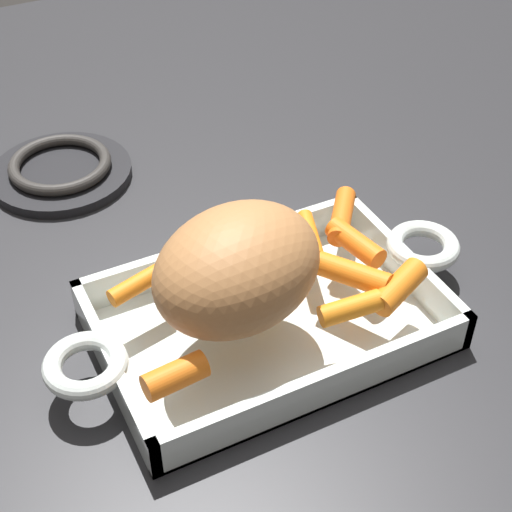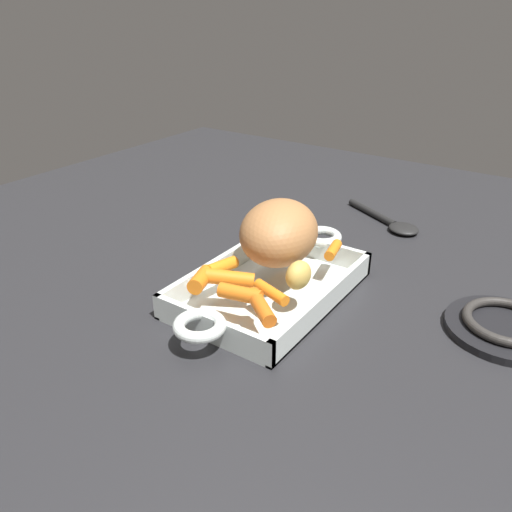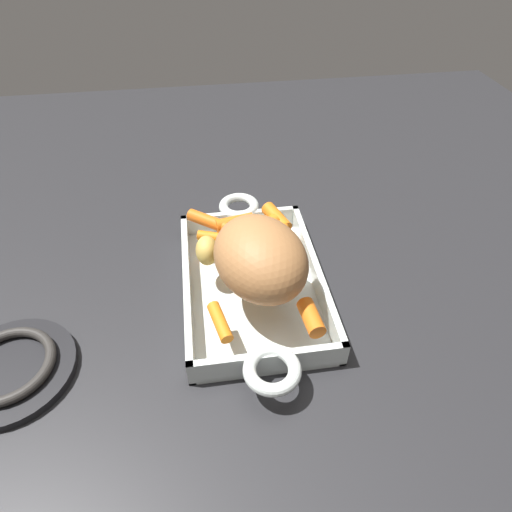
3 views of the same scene
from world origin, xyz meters
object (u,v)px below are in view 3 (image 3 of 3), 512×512
baby_carrot_short (217,238)px  baby_carrot_northeast (311,317)px  pork_roast (260,258)px  baby_carrot_southwest (260,230)px  baby_carrot_center_right (284,238)px  baby_carrot_long (235,222)px  roasting_dish (252,283)px  baby_carrot_center_left (220,322)px  baby_carrot_northwest (277,218)px  stove_burner_rear (10,369)px  potato_corner (207,251)px  baby_carrot_southeast (208,221)px

baby_carrot_short → baby_carrot_northeast: (0.18, 0.10, 0.00)m
pork_roast → baby_carrot_southwest: size_ratio=2.19×
baby_carrot_short → baby_carrot_northeast: size_ratio=1.21×
baby_carrot_center_right → baby_carrot_long: size_ratio=0.89×
pork_roast → baby_carrot_northeast: bearing=33.7°
baby_carrot_northeast → roasting_dish: bearing=-152.0°
baby_carrot_center_left → baby_carrot_long: baby_carrot_long is taller
baby_carrot_northwest → baby_carrot_southwest: bearing=-50.3°
baby_carrot_center_right → stove_burner_rear: size_ratio=0.34×
baby_carrot_northwest → potato_corner: potato_corner is taller
baby_carrot_long → baby_carrot_southeast: size_ratio=0.85×
baby_carrot_northeast → baby_carrot_center_right: bearing=-178.7°
baby_carrot_southwest → baby_carrot_center_right: bearing=54.5°
pork_roast → baby_carrot_southwest: pork_roast is taller
baby_carrot_center_right → potato_corner: potato_corner is taller
baby_carrot_center_left → stove_burner_rear: size_ratio=0.35×
baby_carrot_center_left → baby_carrot_center_right: size_ratio=1.06×
roasting_dish → stove_burner_rear: roasting_dish is taller
baby_carrot_northwest → stove_burner_rear: bearing=-62.0°
baby_carrot_short → baby_carrot_northwest: size_ratio=1.06×
baby_carrot_southeast → stove_burner_rear: 0.34m
baby_carrot_southwest → baby_carrot_long: 0.04m
baby_carrot_northeast → baby_carrot_southeast: bearing=-152.4°
baby_carrot_northwest → stove_burner_rear: size_ratio=0.36×
baby_carrot_center_right → potato_corner: bearing=-78.5°
baby_carrot_southeast → potato_corner: (0.08, -0.01, 0.01)m
baby_carrot_center_right → stove_burner_rear: bearing=-68.5°
baby_carrot_short → stove_burner_rear: size_ratio=0.38×
roasting_dish → stove_burner_rear: size_ratio=2.52×
roasting_dish → baby_carrot_southeast: size_ratio=5.64×
baby_carrot_short → baby_carrot_northeast: bearing=30.2°
baby_carrot_southwest → pork_roast: bearing=-8.3°
baby_carrot_center_left → baby_carrot_northwest: size_ratio=0.99×
pork_roast → baby_carrot_long: 0.14m
baby_carrot_southeast → roasting_dish: bearing=27.2°
pork_roast → baby_carrot_southwest: 0.11m
roasting_dish → baby_carrot_southwest: size_ratio=5.83×
baby_carrot_southeast → baby_carrot_northwest: 0.11m
roasting_dish → baby_carrot_short: 0.09m
baby_carrot_northeast → baby_carrot_center_right: size_ratio=0.94×
stove_burner_rear → baby_carrot_center_right: bearing=111.5°
baby_carrot_northeast → stove_burner_rear: size_ratio=0.31×
baby_carrot_northeast → baby_carrot_center_right: (-0.16, -0.00, -0.00)m
baby_carrot_long → pork_roast: bearing=9.2°
roasting_dish → baby_carrot_center_right: size_ratio=7.52×
baby_carrot_northeast → baby_carrot_center_left: (-0.01, -0.11, -0.00)m
baby_carrot_southwest → stove_burner_rear: bearing=-63.3°
stove_burner_rear → baby_carrot_northwest: bearing=118.0°
baby_carrot_short → stove_burner_rear: baby_carrot_short is taller
baby_carrot_center_left → baby_carrot_southeast: baby_carrot_southeast is taller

